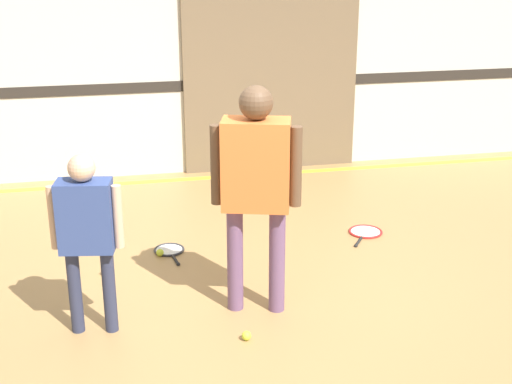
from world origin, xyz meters
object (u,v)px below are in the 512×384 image
object	(u,v)px
person_instructor	(256,177)
person_student_left	(86,225)
racket_second_spare	(365,232)
racket_spare_on_floor	(170,250)
tennis_ball_stray_left	(105,271)
tennis_ball_near_instructor	(246,336)
tennis_ball_by_spare_racket	(160,253)

from	to	relation	value
person_instructor	person_student_left	bearing A→B (deg)	-160.25
racket_second_spare	person_student_left	bearing A→B (deg)	-28.54
racket_spare_on_floor	racket_second_spare	xyz separation A→B (m)	(1.83, 0.04, 0.00)
racket_second_spare	tennis_ball_stray_left	world-z (taller)	tennis_ball_stray_left
tennis_ball_near_instructor	tennis_ball_stray_left	xyz separation A→B (m)	(-0.95, 1.22, 0.00)
person_instructor	tennis_ball_near_instructor	size ratio (longest dim) A/B	25.50
racket_spare_on_floor	tennis_ball_by_spare_racket	size ratio (longest dim) A/B	7.35
person_student_left	racket_spare_on_floor	distance (m)	1.59
racket_second_spare	person_instructor	bearing A→B (deg)	-13.05
tennis_ball_stray_left	racket_second_spare	bearing A→B (deg)	9.40
racket_second_spare	tennis_ball_near_instructor	world-z (taller)	tennis_ball_near_instructor
person_student_left	tennis_ball_near_instructor	distance (m)	1.32
person_student_left	tennis_ball_near_instructor	size ratio (longest dim) A/B	19.61
person_student_left	tennis_ball_stray_left	size ratio (longest dim) A/B	19.61
person_instructor	racket_spare_on_floor	bearing A→B (deg)	131.16
person_instructor	tennis_ball_by_spare_racket	bearing A→B (deg)	136.43
person_student_left	racket_spare_on_floor	world-z (taller)	person_student_left
person_instructor	racket_spare_on_floor	world-z (taller)	person_instructor
person_student_left	tennis_ball_near_instructor	xyz separation A→B (m)	(1.02, -0.34, -0.77)
racket_spare_on_floor	tennis_ball_stray_left	xyz separation A→B (m)	(-0.56, -0.35, 0.02)
racket_spare_on_floor	tennis_ball_near_instructor	bearing A→B (deg)	4.98
person_instructor	racket_second_spare	distance (m)	2.04
racket_second_spare	tennis_ball_stray_left	bearing A→B (deg)	-46.41
racket_second_spare	tennis_ball_near_instructor	xyz separation A→B (m)	(-1.44, -1.61, 0.02)
racket_second_spare	tennis_ball_by_spare_racket	xyz separation A→B (m)	(-1.92, -0.12, 0.02)
tennis_ball_near_instructor	person_student_left	bearing A→B (deg)	161.47
person_student_left	racket_second_spare	world-z (taller)	person_student_left
racket_spare_on_floor	tennis_ball_stray_left	distance (m)	0.66
racket_spare_on_floor	racket_second_spare	size ratio (longest dim) A/B	0.92
tennis_ball_stray_left	tennis_ball_by_spare_racket	bearing A→B (deg)	30.41
racket_second_spare	tennis_ball_stray_left	distance (m)	2.42
person_student_left	person_instructor	bearing A→B (deg)	13.24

